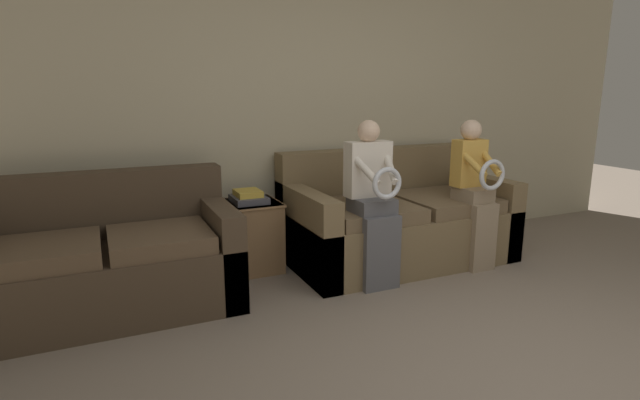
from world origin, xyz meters
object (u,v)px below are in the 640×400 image
child_left_seated (373,198)px  book_stack (249,197)px  couch_side (106,263)px  couch_main (395,221)px  child_right_seated (475,187)px  side_shelf (251,235)px

child_left_seated → book_stack: bearing=138.7°
couch_side → couch_main: bearing=2.2°
couch_side → child_right_seated: bearing=-6.8°
couch_side → book_stack: 1.16m
couch_main → child_left_seated: 0.72m
child_left_seated → book_stack: (-0.75, 0.66, -0.06)m
couch_side → side_shelf: 1.14m
book_stack → child_right_seated: bearing=-21.3°
couch_main → child_right_seated: (0.47, -0.42, 0.34)m
child_left_seated → child_right_seated: size_ratio=1.02×
child_left_seated → side_shelf: 1.06m
couch_main → child_left_seated: child_left_seated is taller
child_left_seated → child_right_seated: child_left_seated is taller
child_right_seated → book_stack: 1.82m
book_stack → couch_main: bearing=-11.1°
side_shelf → child_right_seated: bearing=-21.5°
child_right_seated → side_shelf: bearing=158.5°
child_left_seated → side_shelf: size_ratio=2.17×
couch_main → child_right_seated: child_right_seated is taller
child_left_seated → book_stack: 1.00m
couch_main → book_stack: bearing=168.9°
couch_side → book_stack: bearing=17.1°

